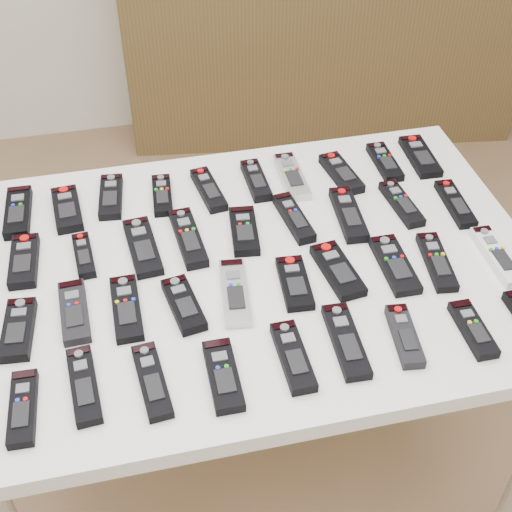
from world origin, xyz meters
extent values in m
plane|color=olive|center=(0.00, 0.00, 0.00)|extent=(4.00, 4.00, 0.00)
cube|color=white|center=(0.05, 0.07, 0.76)|extent=(1.25, 0.88, 0.04)
cylinder|color=beige|center=(-0.51, 0.45, 0.37)|extent=(0.04, 0.04, 0.74)
cylinder|color=beige|center=(0.62, 0.45, 0.37)|extent=(0.04, 0.04, 0.74)
cube|color=brown|center=(0.75, 1.78, 0.43)|extent=(1.77, 0.63, 0.87)
cube|color=black|center=(-0.46, 0.36, 0.79)|extent=(0.06, 0.18, 0.02)
cube|color=black|center=(-0.35, 0.34, 0.79)|extent=(0.07, 0.16, 0.02)
cube|color=black|center=(-0.24, 0.37, 0.79)|extent=(0.07, 0.17, 0.02)
cube|color=black|center=(-0.12, 0.35, 0.79)|extent=(0.06, 0.15, 0.02)
cube|color=black|center=(-0.01, 0.34, 0.79)|extent=(0.07, 0.17, 0.02)
cube|color=black|center=(0.12, 0.36, 0.79)|extent=(0.05, 0.16, 0.02)
cube|color=#B7B7BC|center=(0.21, 0.35, 0.79)|extent=(0.05, 0.18, 0.02)
cube|color=black|center=(0.33, 0.34, 0.79)|extent=(0.08, 0.17, 0.02)
cube|color=black|center=(0.46, 0.36, 0.79)|extent=(0.05, 0.16, 0.02)
cube|color=black|center=(0.56, 0.37, 0.79)|extent=(0.07, 0.18, 0.02)
cube|color=black|center=(-0.45, 0.18, 0.79)|extent=(0.07, 0.16, 0.02)
cube|color=black|center=(-0.32, 0.17, 0.79)|extent=(0.05, 0.14, 0.02)
cube|color=black|center=(-0.19, 0.17, 0.79)|extent=(0.07, 0.19, 0.02)
cube|color=black|center=(-0.08, 0.17, 0.79)|extent=(0.06, 0.20, 0.02)
cube|color=black|center=(0.05, 0.17, 0.79)|extent=(0.08, 0.16, 0.02)
cube|color=black|center=(0.17, 0.19, 0.79)|extent=(0.06, 0.18, 0.02)
cube|color=black|center=(0.30, 0.17, 0.79)|extent=(0.07, 0.19, 0.02)
cube|color=black|center=(0.44, 0.19, 0.79)|extent=(0.06, 0.17, 0.02)
cube|color=black|center=(0.57, 0.16, 0.79)|extent=(0.05, 0.18, 0.02)
cube|color=black|center=(-0.45, -0.03, 0.79)|extent=(0.07, 0.16, 0.02)
cube|color=black|center=(-0.34, 0.00, 0.79)|extent=(0.06, 0.17, 0.02)
cube|color=black|center=(-0.24, -0.02, 0.79)|extent=(0.06, 0.18, 0.02)
cube|color=black|center=(-0.12, -0.03, 0.79)|extent=(0.08, 0.16, 0.02)
cube|color=#B7B7BC|center=(-0.01, -0.02, 0.79)|extent=(0.07, 0.19, 0.02)
cube|color=black|center=(0.12, -0.02, 0.79)|extent=(0.07, 0.16, 0.02)
cube|color=black|center=(0.22, 0.00, 0.79)|extent=(0.08, 0.17, 0.02)
cube|color=black|center=(0.34, -0.01, 0.79)|extent=(0.06, 0.18, 0.02)
cube|color=black|center=(0.44, -0.02, 0.79)|extent=(0.07, 0.18, 0.02)
cube|color=silver|center=(0.58, -0.04, 0.79)|extent=(0.05, 0.19, 0.02)
cube|color=black|center=(-0.44, -0.22, 0.79)|extent=(0.05, 0.16, 0.02)
cube|color=black|center=(-0.33, -0.20, 0.79)|extent=(0.06, 0.18, 0.02)
cube|color=black|center=(-0.21, -0.21, 0.79)|extent=(0.06, 0.18, 0.02)
cube|color=black|center=(-0.08, -0.23, 0.79)|extent=(0.06, 0.16, 0.02)
cube|color=black|center=(0.06, -0.22, 0.79)|extent=(0.05, 0.17, 0.02)
cube|color=black|center=(0.17, -0.20, 0.79)|extent=(0.06, 0.19, 0.02)
cube|color=black|center=(0.29, -0.21, 0.79)|extent=(0.06, 0.16, 0.02)
cube|color=black|center=(0.43, -0.23, 0.79)|extent=(0.05, 0.15, 0.02)
camera|label=1|loc=(-0.20, -1.06, 1.85)|focal=50.00mm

